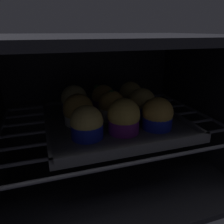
# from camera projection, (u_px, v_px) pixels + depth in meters

# --- Properties ---
(oven_cavity) EXTENTS (0.59, 0.47, 0.37)m
(oven_cavity) POSITION_uv_depth(u_px,v_px,m) (106.00, 106.00, 0.61)
(oven_cavity) COLOR black
(oven_cavity) RESTS_ON ground
(oven_rack) EXTENTS (0.55, 0.42, 0.01)m
(oven_rack) POSITION_uv_depth(u_px,v_px,m) (111.00, 123.00, 0.58)
(oven_rack) COLOR #51515B
(oven_rack) RESTS_ON oven_cavity
(baking_tray) EXTENTS (0.33, 0.33, 0.02)m
(baking_tray) POSITION_uv_depth(u_px,v_px,m) (112.00, 120.00, 0.57)
(baking_tray) COLOR #4C4C51
(baking_tray) RESTS_ON oven_rack
(muffin_row0_col0) EXTENTS (0.07, 0.07, 0.07)m
(muffin_row0_col0) POSITION_uv_depth(u_px,v_px,m) (87.00, 124.00, 0.46)
(muffin_row0_col0) COLOR #1928B7
(muffin_row0_col0) RESTS_ON baking_tray
(muffin_row0_col1) EXTENTS (0.07, 0.07, 0.08)m
(muffin_row0_col1) POSITION_uv_depth(u_px,v_px,m) (125.00, 117.00, 0.48)
(muffin_row0_col1) COLOR #7A238C
(muffin_row0_col1) RESTS_ON baking_tray
(muffin_row0_col2) EXTENTS (0.07, 0.07, 0.07)m
(muffin_row0_col2) POSITION_uv_depth(u_px,v_px,m) (157.00, 115.00, 0.50)
(muffin_row0_col2) COLOR #1928B7
(muffin_row0_col2) RESTS_ON baking_tray
(muffin_row1_col0) EXTENTS (0.07, 0.07, 0.07)m
(muffin_row1_col0) POSITION_uv_depth(u_px,v_px,m) (78.00, 111.00, 0.53)
(muffin_row1_col0) COLOR silver
(muffin_row1_col0) RESTS_ON baking_tray
(muffin_row1_col1) EXTENTS (0.07, 0.07, 0.07)m
(muffin_row1_col1) POSITION_uv_depth(u_px,v_px,m) (111.00, 106.00, 0.56)
(muffin_row1_col1) COLOR silver
(muffin_row1_col1) RESTS_ON baking_tray
(muffin_row1_col2) EXTENTS (0.07, 0.07, 0.07)m
(muffin_row1_col2) POSITION_uv_depth(u_px,v_px,m) (142.00, 104.00, 0.58)
(muffin_row1_col2) COLOR #1928B7
(muffin_row1_col2) RESTS_ON baking_tray
(muffin_row2_col0) EXTENTS (0.07, 0.07, 0.08)m
(muffin_row2_col0) POSITION_uv_depth(u_px,v_px,m) (74.00, 100.00, 0.60)
(muffin_row2_col0) COLOR #1928B7
(muffin_row2_col0) RESTS_ON baking_tray
(muffin_row2_col1) EXTENTS (0.07, 0.07, 0.07)m
(muffin_row2_col1) POSITION_uv_depth(u_px,v_px,m) (102.00, 99.00, 0.62)
(muffin_row2_col1) COLOR #7A238C
(muffin_row2_col1) RESTS_ON baking_tray
(muffin_row2_col2) EXTENTS (0.07, 0.07, 0.07)m
(muffin_row2_col2) POSITION_uv_depth(u_px,v_px,m) (130.00, 95.00, 0.65)
(muffin_row2_col2) COLOR silver
(muffin_row2_col2) RESTS_ON baking_tray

